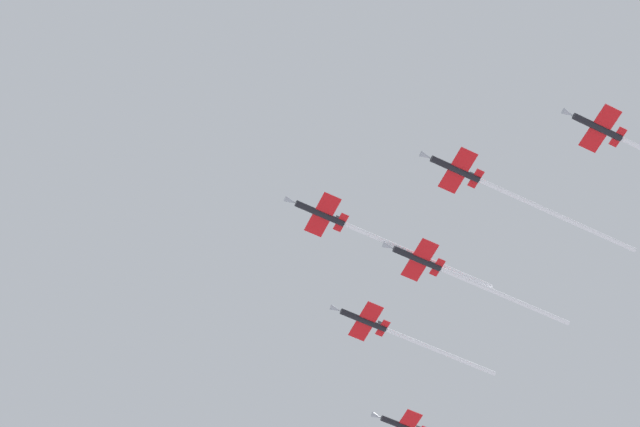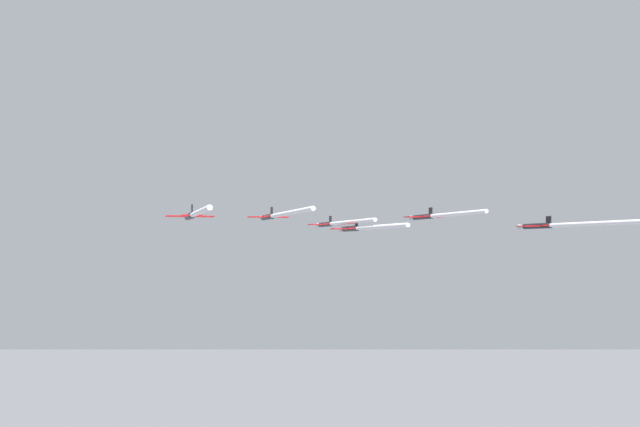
{
  "view_description": "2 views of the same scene",
  "coord_description": "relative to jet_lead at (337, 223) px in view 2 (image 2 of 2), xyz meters",
  "views": [
    {
      "loc": [
        63.44,
        77.17,
        1.63
      ],
      "look_at": [
        9.3,
        15.85,
        156.53
      ],
      "focal_mm": 56.79,
      "sensor_mm": 36.0,
      "label": 1
    },
    {
      "loc": [
        -131.31,
        101.93,
        152.07
      ],
      "look_at": [
        -4.3,
        25.59,
        158.39
      ],
      "focal_mm": 39.25,
      "sensor_mm": 36.0,
      "label": 2
    }
  ],
  "objects": [
    {
      "name": "jet_starboard_inner",
      "position": [
        -18.94,
        -12.63,
        1.32
      ],
      "size": [
        33.8,
        12.25,
        2.42
      ],
      "rotation": [
        0.0,
        0.0,
        4.44
      ],
      "color": "black"
    },
    {
      "name": "jet_lead",
      "position": [
        0.0,
        0.0,
        0.0
      ],
      "size": [
        39.8,
        13.93,
        2.42
      ],
      "rotation": [
        0.0,
        0.0,
        4.44
      ],
      "color": "black"
    },
    {
      "name": "jet_port_outer",
      "position": [
        -17.13,
        4.8,
        -1.4
      ],
      "size": [
        36.87,
        13.11,
        2.42
      ],
      "rotation": [
        0.0,
        0.0,
        4.44
      ],
      "color": "black"
    },
    {
      "name": "jet_center_rear",
      "position": [
        -41.45,
        -24.27,
        -0.97
      ],
      "size": [
        36.94,
        13.13,
        2.42
      ],
      "rotation": [
        0.0,
        0.0,
        4.44
      ],
      "color": "black"
    },
    {
      "name": "jet_starboard_outer",
      "position": [
        -22.66,
        42.23,
        0.3
      ],
      "size": [
        36.57,
        13.02,
        2.42
      ],
      "rotation": [
        0.0,
        0.0,
        4.44
      ],
      "color": "black"
    },
    {
      "name": "jet_port_inner",
      "position": [
        -12.86,
        21.54,
        0.96
      ],
      "size": [
        41.98,
        14.54,
        2.42
      ],
      "rotation": [
        0.0,
        0.0,
        4.44
      ],
      "color": "black"
    }
  ]
}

